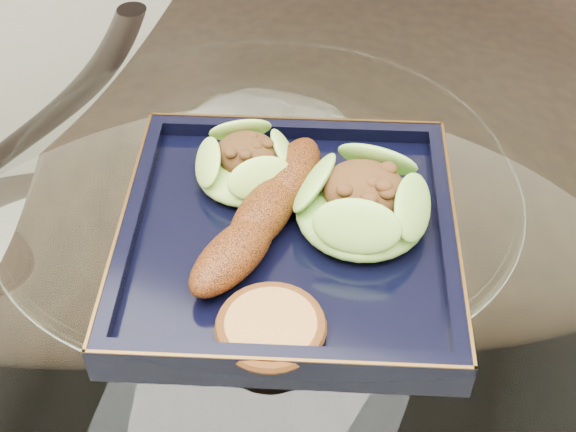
% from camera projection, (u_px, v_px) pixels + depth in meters
% --- Properties ---
extents(dining_table, '(1.13, 1.13, 0.77)m').
position_uv_depth(dining_table, '(263.00, 339.00, 0.80)').
color(dining_table, white).
rests_on(dining_table, ground).
extents(dining_chair, '(0.53, 0.53, 1.06)m').
position_uv_depth(dining_chair, '(353.00, 79.00, 1.13)').
color(dining_chair, '#322010').
rests_on(dining_chair, ground).
extents(navy_plate, '(0.34, 0.34, 0.02)m').
position_uv_depth(navy_plate, '(288.00, 242.00, 0.66)').
color(navy_plate, black).
rests_on(navy_plate, dining_table).
extents(lettuce_wrap_left, '(0.10, 0.10, 0.03)m').
position_uv_depth(lettuce_wrap_left, '(247.00, 166.00, 0.69)').
color(lettuce_wrap_left, '#72AD32').
rests_on(lettuce_wrap_left, navy_plate).
extents(lettuce_wrap_right, '(0.14, 0.14, 0.04)m').
position_uv_depth(lettuce_wrap_right, '(362.00, 206.00, 0.65)').
color(lettuce_wrap_right, '#53962B').
rests_on(lettuce_wrap_right, navy_plate).
extents(roasted_plantain, '(0.06, 0.19, 0.04)m').
position_uv_depth(roasted_plantain, '(264.00, 213.00, 0.64)').
color(roasted_plantain, '#652B0A').
rests_on(roasted_plantain, navy_plate).
extents(crumb_patty, '(0.09, 0.09, 0.01)m').
position_uv_depth(crumb_patty, '(271.00, 328.00, 0.57)').
color(crumb_patty, '#A56C37').
rests_on(crumb_patty, navy_plate).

